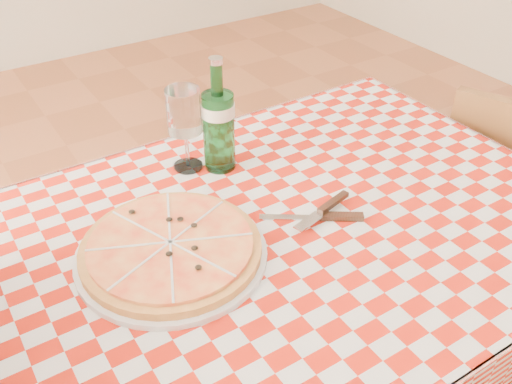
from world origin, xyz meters
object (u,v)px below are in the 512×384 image
at_px(chair_near, 506,200).
at_px(wine_glass, 185,130).
at_px(water_bottle, 218,115).
at_px(pizza_plate, 171,248).
at_px(dining_table, 279,263).

relative_size(chair_near, wine_glass, 4.14).
relative_size(water_bottle, wine_glass, 1.36).
xyz_separation_m(pizza_plate, wine_glass, (0.17, 0.27, 0.08)).
xyz_separation_m(water_bottle, wine_glass, (-0.06, 0.04, -0.04)).
xyz_separation_m(dining_table, pizza_plate, (-0.23, 0.04, 0.12)).
bearing_deg(chair_near, water_bottle, 142.19).
relative_size(dining_table, pizza_plate, 3.28).
bearing_deg(dining_table, wine_glass, 100.22).
relative_size(pizza_plate, water_bottle, 1.35).
bearing_deg(pizza_plate, dining_table, -9.35).
xyz_separation_m(chair_near, water_bottle, (-0.84, 0.24, 0.42)).
bearing_deg(wine_glass, pizza_plate, -122.87).
bearing_deg(dining_table, chair_near, 1.44).
relative_size(pizza_plate, wine_glass, 1.83).
height_order(pizza_plate, wine_glass, wine_glass).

